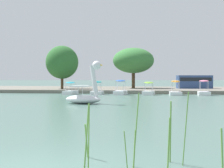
{
  "coord_description": "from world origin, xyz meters",
  "views": [
    {
      "loc": [
        2.4,
        -5.74,
        1.86
      ],
      "look_at": [
        -1.83,
        22.45,
        1.33
      ],
      "focal_mm": 50.26,
      "sensor_mm": 36.0,
      "label": 1
    }
  ],
  "objects": [
    {
      "name": "tree_broadleaf_behind_dock",
      "position": [
        -1.31,
        40.01,
        4.43
      ],
      "size": [
        8.23,
        8.19,
        5.88
      ],
      "color": "#4C3823",
      "rests_on": "shore_bank_far"
    },
    {
      "name": "tree_sapling_by_fence",
      "position": [
        -10.83,
        35.96,
        4.05
      ],
      "size": [
        4.82,
        4.58,
        5.93
      ],
      "color": "#4C3823",
      "rests_on": "shore_bank_far"
    },
    {
      "name": "pedal_boat_lime",
      "position": [
        1.26,
        29.41,
        0.43
      ],
      "size": [
        1.42,
        2.22,
        1.46
      ],
      "color": "white",
      "rests_on": "ground_plane"
    },
    {
      "name": "parked_van",
      "position": [
        7.36,
        39.97,
        1.42
      ],
      "size": [
        5.04,
        2.55,
        1.86
      ],
      "color": "navy",
      "rests_on": "shore_bank_far"
    },
    {
      "name": "shore_bank_far",
      "position": [
        0.0,
        40.34,
        0.21
      ],
      "size": [
        135.66,
        18.25,
        0.41
      ],
      "primitive_type": "cube",
      "color": "#6B665B",
      "rests_on": "ground_plane"
    },
    {
      "name": "swan_boat",
      "position": [
        -2.92,
        16.51,
        0.69
      ],
      "size": [
        2.83,
        1.62,
        3.11
      ],
      "color": "white",
      "rests_on": "ground_plane"
    },
    {
      "name": "pedal_boat_blue",
      "position": [
        -1.9,
        29.25,
        0.48
      ],
      "size": [
        1.42,
        2.29,
        1.67
      ],
      "color": "white",
      "rests_on": "ground_plane"
    },
    {
      "name": "pedal_boat_teal",
      "position": [
        -4.63,
        29.48,
        0.43
      ],
      "size": [
        1.4,
        2.16,
        1.52
      ],
      "color": "white",
      "rests_on": "ground_plane"
    },
    {
      "name": "reed_clump_foreground",
      "position": [
        2.04,
        0.66,
        0.61
      ],
      "size": [
        2.91,
        1.25,
        1.58
      ],
      "color": "#669942",
      "rests_on": "ground_plane"
    },
    {
      "name": "pedal_boat_cyan",
      "position": [
        -7.71,
        29.25,
        0.44
      ],
      "size": [
        1.37,
        2.34,
        1.45
      ],
      "color": "white",
      "rests_on": "ground_plane"
    },
    {
      "name": "pedal_boat_pink",
      "position": [
        7.25,
        29.46,
        0.49
      ],
      "size": [
        1.28,
        2.25,
        1.66
      ],
      "color": "white",
      "rests_on": "ground_plane"
    },
    {
      "name": "pedal_boat_orange",
      "position": [
        4.2,
        29.29,
        0.45
      ],
      "size": [
        1.34,
        2.2,
        1.61
      ],
      "color": "white",
      "rests_on": "ground_plane"
    }
  ]
}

